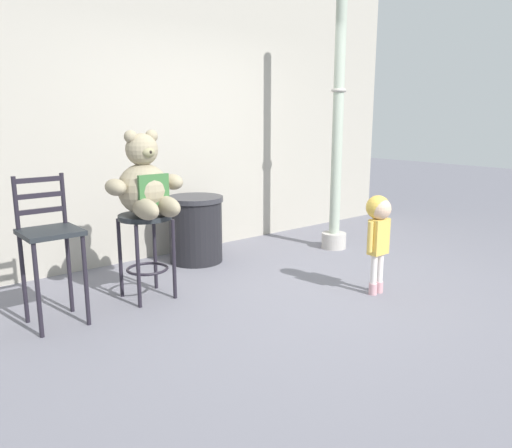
% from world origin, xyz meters
% --- Properties ---
extents(ground_plane, '(24.00, 24.00, 0.00)m').
position_xyz_m(ground_plane, '(0.00, 0.00, 0.00)').
color(ground_plane, slate).
extents(building_wall, '(6.69, 0.30, 3.48)m').
position_xyz_m(building_wall, '(0.00, 2.19, 1.74)').
color(building_wall, '#A7A194').
rests_on(building_wall, ground_plane).
extents(bar_stool_with_teddy, '(0.44, 0.44, 0.72)m').
position_xyz_m(bar_stool_with_teddy, '(-1.04, 0.94, 0.53)').
color(bar_stool_with_teddy, '#202529').
rests_on(bar_stool_with_teddy, ground_plane).
extents(teddy_bear, '(0.65, 0.59, 0.69)m').
position_xyz_m(teddy_bear, '(-1.04, 0.91, 0.97)').
color(teddy_bear, gray).
rests_on(teddy_bear, bar_stool_with_teddy).
extents(child_walking, '(0.27, 0.22, 0.86)m').
position_xyz_m(child_walking, '(0.53, -0.23, 0.62)').
color(child_walking, '#CD989F').
rests_on(child_walking, ground_plane).
extents(trash_bin, '(0.59, 0.59, 0.69)m').
position_xyz_m(trash_bin, '(-0.13, 1.59, 0.35)').
color(trash_bin, black).
rests_on(trash_bin, ground_plane).
extents(lamppost, '(0.28, 0.28, 3.09)m').
position_xyz_m(lamppost, '(1.40, 1.02, 1.25)').
color(lamppost, '#B4AEA7').
rests_on(lamppost, ground_plane).
extents(bar_chair_empty, '(0.40, 0.40, 1.10)m').
position_xyz_m(bar_chair_empty, '(-1.82, 0.90, 0.64)').
color(bar_chair_empty, '#202529').
rests_on(bar_chair_empty, ground_plane).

